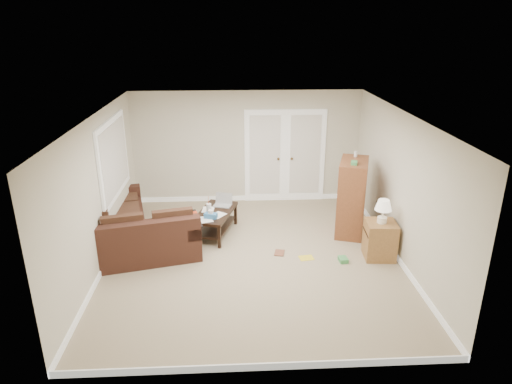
{
  "coord_description": "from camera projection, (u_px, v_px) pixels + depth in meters",
  "views": [
    {
      "loc": [
        -0.32,
        -7.04,
        3.89
      ],
      "look_at": [
        0.07,
        0.34,
        1.1
      ],
      "focal_mm": 32.0,
      "sensor_mm": 36.0,
      "label": 1
    }
  ],
  "objects": [
    {
      "name": "ceiling",
      "position": [
        252.0,
        116.0,
        7.09
      ],
      "size": [
        5.0,
        5.5,
        0.02
      ],
      "primitive_type": "cube",
      "color": "white",
      "rests_on": "wall_back"
    },
    {
      "name": "baseboards",
      "position": [
        253.0,
        255.0,
        7.95
      ],
      "size": [
        5.0,
        5.5,
        0.1
      ],
      "primitive_type": null,
      "color": "white",
      "rests_on": "floor"
    },
    {
      "name": "sectional_sofa",
      "position": [
        132.0,
        228.0,
        8.36
      ],
      "size": [
        2.33,
        2.78,
        0.82
      ],
      "rotation": [
        0.0,
        0.0,
        0.24
      ],
      "color": "#3D2117",
      "rests_on": "floor"
    },
    {
      "name": "window_left",
      "position": [
        114.0,
        158.0,
        8.23
      ],
      "size": [
        0.05,
        1.92,
        1.42
      ],
      "color": "white",
      "rests_on": "wall_left"
    },
    {
      "name": "tv_armoire",
      "position": [
        352.0,
        197.0,
        8.69
      ],
      "size": [
        0.75,
        1.02,
        1.56
      ],
      "rotation": [
        0.0,
        0.0,
        -0.31
      ],
      "color": "brown",
      "rests_on": "floor"
    },
    {
      "name": "floor",
      "position": [
        253.0,
        258.0,
        7.97
      ],
      "size": [
        5.5,
        5.5,
        0.0
      ],
      "primitive_type": "plane",
      "color": "tan",
      "rests_on": "ground"
    },
    {
      "name": "wall_front",
      "position": [
        264.0,
        279.0,
        4.96
      ],
      "size": [
        5.0,
        0.02,
        2.5
      ],
      "primitive_type": "cube",
      "color": "beige",
      "rests_on": "floor"
    },
    {
      "name": "wall_left",
      "position": [
        99.0,
        194.0,
        7.4
      ],
      "size": [
        0.02,
        5.5,
        2.5
      ],
      "primitive_type": "cube",
      "color": "beige",
      "rests_on": "floor"
    },
    {
      "name": "floor_book",
      "position": [
        275.0,
        252.0,
        8.13
      ],
      "size": [
        0.22,
        0.27,
        0.02
      ],
      "primitive_type": "imported",
      "rotation": [
        0.0,
        0.0,
        -0.23
      ],
      "color": "brown",
      "rests_on": "floor"
    },
    {
      "name": "floor_greenbox",
      "position": [
        343.0,
        260.0,
        7.83
      ],
      "size": [
        0.16,
        0.2,
        0.07
      ],
      "primitive_type": "cube",
      "rotation": [
        0.0,
        0.0,
        0.09
      ],
      "color": "#43944E",
      "rests_on": "floor"
    },
    {
      "name": "side_cabinet",
      "position": [
        380.0,
        237.0,
        7.86
      ],
      "size": [
        0.55,
        0.55,
        1.08
      ],
      "rotation": [
        0.0,
        0.0,
        -0.08
      ],
      "color": "olive",
      "rests_on": "floor"
    },
    {
      "name": "floor_magazine",
      "position": [
        306.0,
        258.0,
        7.96
      ],
      "size": [
        0.28,
        0.23,
        0.01
      ],
      "primitive_type": "cube",
      "rotation": [
        0.0,
        0.0,
        0.15
      ],
      "color": "yellow",
      "rests_on": "floor"
    },
    {
      "name": "wall_back",
      "position": [
        247.0,
        147.0,
        10.1
      ],
      "size": [
        5.0,
        0.02,
        2.5
      ],
      "primitive_type": "cube",
      "color": "beige",
      "rests_on": "floor"
    },
    {
      "name": "french_doors",
      "position": [
        285.0,
        157.0,
        10.18
      ],
      "size": [
        1.8,
        0.05,
        2.13
      ],
      "color": "white",
      "rests_on": "floor"
    },
    {
      "name": "space_heater",
      "position": [
        345.0,
        198.0,
        10.23
      ],
      "size": [
        0.14,
        0.13,
        0.29
      ],
      "primitive_type": "cube",
      "rotation": [
        0.0,
        0.0,
        -0.31
      ],
      "color": "silver",
      "rests_on": "floor"
    },
    {
      "name": "coffee_table",
      "position": [
        216.0,
        221.0,
        8.78
      ],
      "size": [
        0.89,
        1.28,
        0.79
      ],
      "rotation": [
        0.0,
        0.0,
        -0.29
      ],
      "color": "black",
      "rests_on": "floor"
    },
    {
      "name": "wall_right",
      "position": [
        401.0,
        188.0,
        7.65
      ],
      "size": [
        0.02,
        5.5,
        2.5
      ],
      "primitive_type": "cube",
      "color": "beige",
      "rests_on": "floor"
    }
  ]
}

